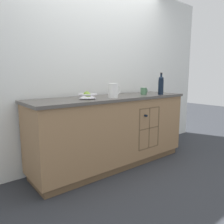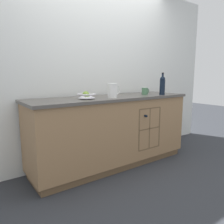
% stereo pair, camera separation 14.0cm
% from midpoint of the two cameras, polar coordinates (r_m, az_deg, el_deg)
% --- Properties ---
extents(ground_plane, '(14.00, 14.00, 0.00)m').
position_cam_midpoint_polar(ground_plane, '(3.10, 1.33, -13.47)').
color(ground_plane, '#2D3035').
extents(back_wall, '(4.60, 0.06, 2.55)m').
position_cam_midpoint_polar(back_wall, '(3.16, -2.73, 10.69)').
color(back_wall, silver).
rests_on(back_wall, ground_plane).
extents(kitchen_island, '(2.24, 0.66, 0.94)m').
position_cam_midpoint_polar(kitchen_island, '(2.95, 1.42, -4.91)').
color(kitchen_island, brown).
rests_on(kitchen_island, ground_plane).
extents(fruit_bowl, '(0.22, 0.22, 0.09)m').
position_cam_midpoint_polar(fruit_bowl, '(2.58, -5.16, 4.35)').
color(fruit_bowl, silver).
rests_on(fruit_bowl, kitchen_island).
extents(white_pitcher, '(0.18, 0.12, 0.18)m').
position_cam_midpoint_polar(white_pitcher, '(2.66, 1.68, 5.69)').
color(white_pitcher, white).
rests_on(white_pitcher, kitchen_island).
extents(ceramic_mug, '(0.13, 0.09, 0.10)m').
position_cam_midpoint_polar(ceramic_mug, '(3.19, 9.86, 5.37)').
color(ceramic_mug, '#4C7A56').
rests_on(ceramic_mug, kitchen_island).
extents(standing_wine_bottle, '(0.08, 0.08, 0.31)m').
position_cam_midpoint_polar(standing_wine_bottle, '(3.20, 14.25, 6.86)').
color(standing_wine_bottle, black).
rests_on(standing_wine_bottle, kitchen_island).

